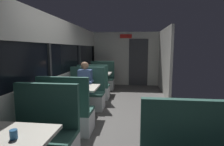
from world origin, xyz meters
TOP-DOWN VIEW (x-y plane):
  - ground_plane at (0.00, 0.00)m, footprint 3.30×9.20m
  - carriage_window_panel_left at (-1.45, 0.00)m, footprint 0.09×8.48m
  - carriage_end_bulkhead at (0.06, 4.19)m, footprint 2.90×0.11m
  - carriage_aisle_panel_right at (1.45, 3.00)m, footprint 0.08×2.40m
  - bench_near_window_facing_entry at (-0.89, -1.39)m, footprint 0.95×0.50m
  - dining_table_mid_window at (-0.89, 0.23)m, footprint 0.90×0.70m
  - bench_mid_window_facing_end at (-0.89, -0.47)m, footprint 0.95×0.50m
  - bench_mid_window_facing_entry at (-0.89, 0.93)m, footprint 0.95×0.50m
  - dining_table_far_window at (-0.89, 2.54)m, footprint 0.90×0.70m
  - bench_far_window_facing_end at (-0.89, 1.85)m, footprint 0.95×0.50m
  - bench_far_window_facing_entry at (-0.89, 3.24)m, footprint 0.95×0.50m
  - seated_passenger at (-0.89, 0.85)m, footprint 0.47×0.55m
  - coffee_cup_primary at (-0.72, 0.25)m, footprint 0.07×0.07m
  - coffee_cup_secondary at (-0.77, -2.10)m, footprint 0.07×0.07m

SIDE VIEW (x-z plane):
  - ground_plane at x=0.00m, z-range -0.02..0.00m
  - bench_near_window_facing_entry at x=-0.89m, z-range -0.22..0.88m
  - bench_mid_window_facing_end at x=-0.89m, z-range -0.22..0.88m
  - bench_mid_window_facing_entry at x=-0.89m, z-range -0.22..0.88m
  - bench_far_window_facing_end at x=-0.89m, z-range -0.22..0.88m
  - bench_far_window_facing_entry at x=-0.89m, z-range -0.22..0.88m
  - seated_passenger at x=-0.89m, z-range -0.09..1.17m
  - dining_table_mid_window at x=-0.89m, z-range 0.27..1.01m
  - dining_table_far_window at x=-0.89m, z-range 0.27..1.01m
  - coffee_cup_primary at x=-0.72m, z-range 0.74..0.83m
  - coffee_cup_secondary at x=-0.77m, z-range 0.74..0.83m
  - carriage_window_panel_left at x=-1.45m, z-range -0.04..2.26m
  - carriage_end_bulkhead at x=0.06m, z-range -0.01..2.29m
  - carriage_aisle_panel_right at x=1.45m, z-range 0.00..2.30m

